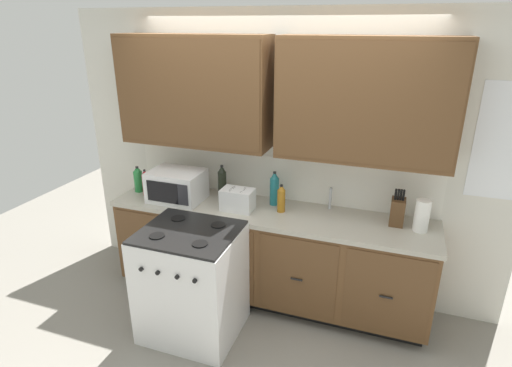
{
  "coord_description": "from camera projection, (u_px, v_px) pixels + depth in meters",
  "views": [
    {
      "loc": [
        1.0,
        -2.84,
        2.44
      ],
      "look_at": [
        -0.1,
        0.27,
        1.16
      ],
      "focal_mm": 29.08,
      "sensor_mm": 36.0,
      "label": 1
    }
  ],
  "objects": [
    {
      "name": "ground_plane",
      "position": [
        257.0,
        316.0,
        3.7
      ],
      "size": [
        8.0,
        8.0,
        0.0
      ],
      "primitive_type": "plane",
      "color": "gray"
    },
    {
      "name": "toaster",
      "position": [
        238.0,
        200.0,
        3.61
      ],
      "size": [
        0.28,
        0.18,
        0.19
      ],
      "color": "white",
      "rests_on": "counter_run"
    },
    {
      "name": "knife_block",
      "position": [
        397.0,
        211.0,
        3.34
      ],
      "size": [
        0.11,
        0.14,
        0.31
      ],
      "color": "#52361E",
      "rests_on": "counter_run"
    },
    {
      "name": "stove_range",
      "position": [
        192.0,
        282.0,
        3.37
      ],
      "size": [
        0.76,
        0.68,
        0.95
      ],
      "color": "white",
      "rests_on": "ground_plane"
    },
    {
      "name": "bottle_teal",
      "position": [
        274.0,
        189.0,
        3.7
      ],
      "size": [
        0.08,
        0.08,
        0.31
      ],
      "color": "#1E707A",
      "rests_on": "counter_run"
    },
    {
      "name": "microwave",
      "position": [
        177.0,
        186.0,
        3.8
      ],
      "size": [
        0.48,
        0.37,
        0.28
      ],
      "color": "white",
      "rests_on": "counter_run"
    },
    {
      "name": "sink_faucet",
      "position": [
        330.0,
        198.0,
        3.62
      ],
      "size": [
        0.02,
        0.02,
        0.2
      ],
      "primitive_type": "cylinder",
      "color": "#B2B5BA",
      "rests_on": "counter_run"
    },
    {
      "name": "bottle_dark",
      "position": [
        222.0,
        182.0,
        3.82
      ],
      "size": [
        0.08,
        0.08,
        0.33
      ],
      "color": "black",
      "rests_on": "counter_run"
    },
    {
      "name": "wall_unit",
      "position": [
        277.0,
        121.0,
        3.53
      ],
      "size": [
        4.03,
        0.4,
        2.57
      ],
      "color": "silver",
      "rests_on": "ground_plane"
    },
    {
      "name": "bottle_green",
      "position": [
        138.0,
        179.0,
        4.0
      ],
      "size": [
        0.08,
        0.08,
        0.25
      ],
      "color": "#237A38",
      "rests_on": "counter_run"
    },
    {
      "name": "bottle_red",
      "position": [
        146.0,
        183.0,
        3.91
      ],
      "size": [
        0.06,
        0.06,
        0.26
      ],
      "color": "maroon",
      "rests_on": "counter_run"
    },
    {
      "name": "counter_run",
      "position": [
        268.0,
        254.0,
        3.79
      ],
      "size": [
        2.86,
        0.64,
        0.91
      ],
      "color": "black",
      "rests_on": "ground_plane"
    },
    {
      "name": "bottle_amber",
      "position": [
        281.0,
        199.0,
        3.57
      ],
      "size": [
        0.07,
        0.07,
        0.25
      ],
      "color": "#9E6619",
      "rests_on": "counter_run"
    },
    {
      "name": "paper_towel_roll",
      "position": [
        422.0,
        216.0,
        3.23
      ],
      "size": [
        0.12,
        0.12,
        0.26
      ],
      "primitive_type": "cylinder",
      "color": "white",
      "rests_on": "counter_run"
    }
  ]
}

